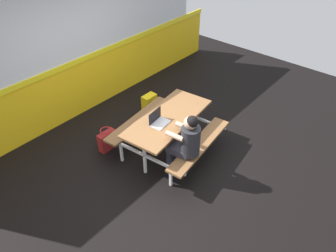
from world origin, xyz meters
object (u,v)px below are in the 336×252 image
Objects in this scene: picnic_table_main at (168,125)px; tote_bag_bright at (107,140)px; laptop_silver at (158,121)px; student_nearer at (186,141)px; backpack_dark at (149,105)px.

tote_bag_bright is at bearing 128.18° from picnic_table_main.
student_nearer is at bearing -93.25° from laptop_silver.
laptop_silver reaches higher than backpack_dark.
picnic_table_main is 1.16m from tote_bag_bright.
picnic_table_main reaches higher than backpack_dark.
picnic_table_main is 1.50× the size of student_nearer.
backpack_dark is 1.02× the size of tote_bag_bright.
laptop_silver is 0.80× the size of tote_bag_bright.
student_nearer reaches higher than backpack_dark.
picnic_table_main is 5.25× the size of laptop_silver.
student_nearer is 3.51× the size of laptop_silver.
picnic_table_main is 4.20× the size of tote_bag_bright.
student_nearer is 2.81× the size of tote_bag_bright.
backpack_dark is at bearing 61.59° from student_nearer.
picnic_table_main is at bearing -120.79° from backpack_dark.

